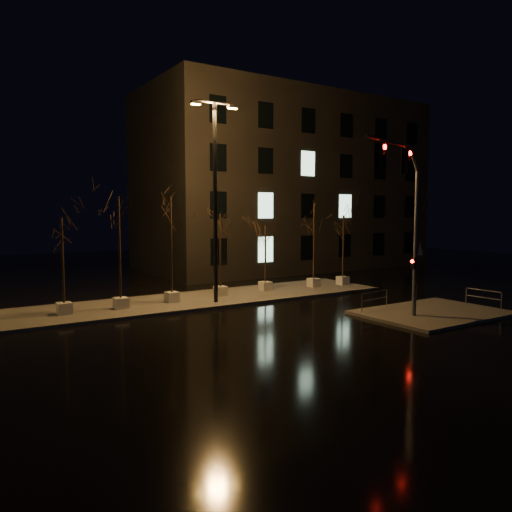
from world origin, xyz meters
TOP-DOWN VIEW (x-y plane):
  - ground at (0.00, 0.00)m, footprint 90.00×90.00m
  - median at (0.00, 6.00)m, footprint 22.00×5.00m
  - sidewalk_corner at (7.50, -3.50)m, footprint 7.00×5.00m
  - building at (14.00, 18.00)m, footprint 25.00×12.00m
  - tree_0 at (-7.85, 5.68)m, footprint 1.80×1.80m
  - tree_1 at (-5.13, 5.60)m, footprint 1.80×1.80m
  - tree_2 at (-2.24, 5.84)m, footprint 1.80×1.80m
  - tree_3 at (0.99, 6.27)m, footprint 1.80×1.80m
  - tree_4 at (4.26, 6.44)m, footprint 1.80×1.80m
  - tree_5 at (7.77, 6.01)m, footprint 1.80×1.80m
  - tree_6 at (10.00, 5.66)m, footprint 1.80×1.80m
  - traffic_signal_mast at (4.80, -4.00)m, footprint 6.08×2.13m
  - streetlight_main at (-0.24, 4.56)m, footprint 2.66×0.45m
  - guard_rail_a at (5.55, -1.50)m, footprint 2.07×0.30m
  - guard_rail_b at (10.50, -4.23)m, footprint 0.16×1.93m

SIDE VIEW (x-z plane):
  - ground at x=0.00m, z-range 0.00..0.00m
  - median at x=0.00m, z-range 0.00..0.15m
  - sidewalk_corner at x=7.50m, z-range 0.00..0.15m
  - guard_rail_a at x=5.55m, z-range 0.29..1.19m
  - guard_rail_b at x=10.50m, z-range 0.28..1.20m
  - tree_4 at x=4.26m, z-range 1.23..5.37m
  - tree_0 at x=-7.85m, z-range 1.38..6.13m
  - tree_6 at x=10.00m, z-range 1.39..6.16m
  - tree_3 at x=0.99m, z-range 1.42..6.33m
  - tree_5 at x=7.77m, z-range 1.60..7.22m
  - tree_1 at x=-5.13m, z-range 1.65..7.45m
  - tree_2 at x=-2.24m, z-range 1.66..7.52m
  - traffic_signal_mast at x=4.80m, z-range 1.37..9.16m
  - streetlight_main at x=-0.24m, z-range 0.97..11.61m
  - building at x=14.00m, z-range 0.00..15.00m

